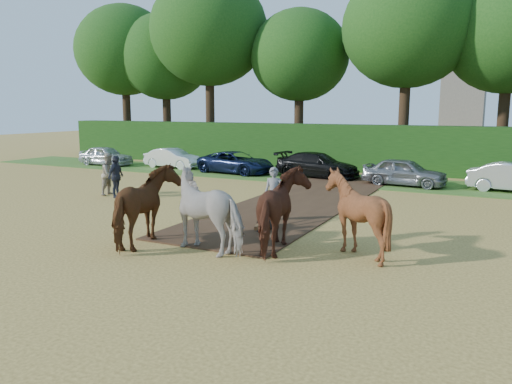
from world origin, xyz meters
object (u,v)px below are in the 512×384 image
object	(u,v)px
spectator_near	(110,174)
plough_team	(249,210)
church	(468,28)
spectator_far	(116,177)
parked_cars	(361,169)

from	to	relation	value
spectator_near	plough_team	xyz separation A→B (m)	(10.14, -5.18, 0.19)
spectator_near	church	world-z (taller)	church
spectator_far	parked_cars	world-z (taller)	spectator_far
spectator_far	plough_team	xyz separation A→B (m)	(9.37, -4.76, 0.21)
spectator_near	spectator_far	xyz separation A→B (m)	(0.77, -0.42, -0.02)
plough_team	spectator_near	bearing A→B (deg)	152.94
spectator_near	parked_cars	xyz separation A→B (m)	(9.48, 9.51, -0.29)
spectator_far	church	world-z (taller)	church
plough_team	church	xyz separation A→B (m)	(1.11, 55.79, 12.56)
plough_team	parked_cars	bearing A→B (deg)	92.55
spectator_far	spectator_near	bearing A→B (deg)	50.54
spectator_far	church	distance (m)	53.64
spectator_near	spectator_far	distance (m)	0.88
spectator_near	spectator_far	world-z (taller)	spectator_near
spectator_near	plough_team	bearing A→B (deg)	-118.23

